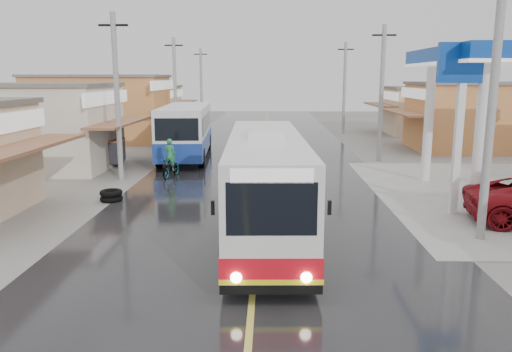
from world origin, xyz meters
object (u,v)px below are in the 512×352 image
(tyre_stack, at_px, (111,196))
(coach_bus, at_px, (266,182))
(second_bus, at_px, (186,130))
(cyclist, at_px, (171,165))
(tricycle_near, at_px, (113,151))

(tyre_stack, bearing_deg, coach_bus, -31.84)
(second_bus, bearing_deg, cyclist, -91.63)
(coach_bus, height_order, cyclist, coach_bus)
(cyclist, bearing_deg, coach_bus, -48.61)
(coach_bus, relative_size, tricycle_near, 5.42)
(coach_bus, distance_m, tyre_stack, 7.62)
(coach_bus, xyz_separation_m, cyclist, (-4.86, 8.93, -1.00))
(second_bus, height_order, tricycle_near, second_bus)
(coach_bus, xyz_separation_m, second_bus, (-5.10, 15.13, 0.09))
(tricycle_near, distance_m, tyre_stack, 8.55)
(second_bus, height_order, cyclist, second_bus)
(coach_bus, bearing_deg, tricycle_near, 124.12)
(cyclist, xyz_separation_m, tricycle_near, (-3.94, 3.18, 0.22))
(coach_bus, bearing_deg, tyre_stack, 146.30)
(coach_bus, height_order, second_bus, coach_bus)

